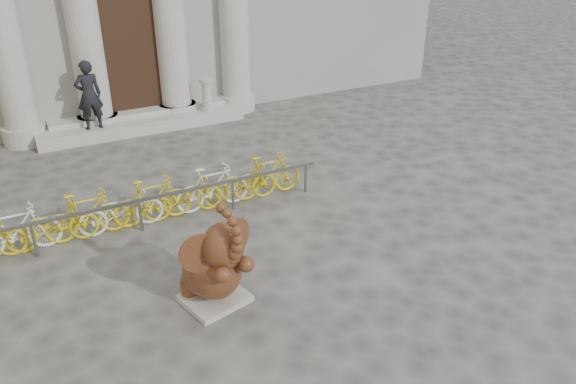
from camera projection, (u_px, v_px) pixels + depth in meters
ground at (290, 305)px, 9.30m from camera, size 80.00×80.00×0.00m
entrance_steps at (143, 123)px, 16.65m from camera, size 6.00×1.20×0.36m
elephant_statue at (214, 266)px, 9.05m from camera, size 1.29×1.55×1.98m
bike_rack at (136, 204)px, 11.39m from camera, size 8.00×0.53×1.00m
pedestrian at (89, 95)px, 15.31m from camera, size 0.73×0.50×1.92m
balustrade_post at (207, 96)px, 16.93m from camera, size 0.40×0.40×0.99m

